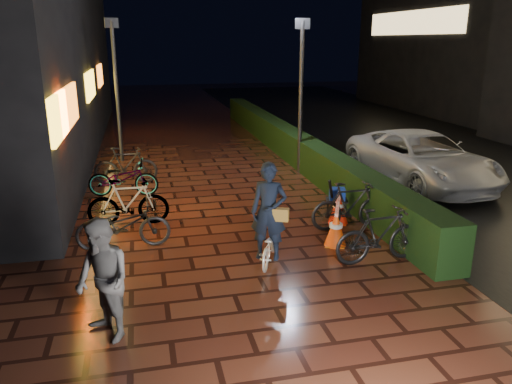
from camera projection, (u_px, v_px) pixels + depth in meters
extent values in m
plane|color=#381911|center=(246.00, 252.00, 9.94)|extent=(80.00, 80.00, 0.00)
cube|color=black|center=(480.00, 167.00, 16.55)|extent=(11.00, 60.00, 0.01)
cube|color=black|center=(289.00, 143.00, 17.96)|extent=(0.70, 20.00, 1.00)
imported|color=#5B5B5E|center=(103.00, 281.00, 6.84)|extent=(1.03, 1.09, 1.77)
imported|color=silver|center=(421.00, 158.00, 14.57)|extent=(2.87, 5.50, 1.48)
cube|color=yellow|center=(59.00, 117.00, 9.83)|extent=(0.08, 2.00, 0.90)
cube|color=orange|center=(68.00, 107.00, 11.22)|extent=(0.08, 3.00, 0.90)
cube|color=yellow|center=(90.00, 85.00, 16.81)|extent=(0.08, 2.80, 0.90)
cube|color=orange|center=(100.00, 75.00, 21.47)|extent=(0.08, 2.20, 0.90)
cube|color=#FFD88C|center=(412.00, 23.00, 28.16)|extent=(0.06, 10.00, 1.30)
cylinder|color=black|center=(301.00, 100.00, 15.29)|extent=(0.14, 0.14, 4.60)
cube|color=black|center=(303.00, 24.00, 14.64)|extent=(0.45, 0.13, 0.31)
cylinder|color=black|center=(117.00, 93.00, 16.82)|extent=(0.16, 0.16, 4.68)
cube|color=black|center=(111.00, 23.00, 16.17)|extent=(0.44, 0.23, 0.31)
imported|color=silver|center=(269.00, 244.00, 9.42)|extent=(1.00, 1.44, 0.72)
imported|color=black|center=(269.00, 212.00, 9.12)|extent=(0.79, 0.68, 1.83)
cube|color=olive|center=(280.00, 215.00, 9.07)|extent=(0.35, 0.26, 0.23)
cone|color=#EF480C|center=(336.00, 229.00, 10.18)|extent=(0.45, 0.45, 0.72)
cone|color=#FF250D|center=(339.00, 208.00, 11.44)|extent=(0.45, 0.45, 0.72)
cube|color=#DD5A0B|center=(335.00, 244.00, 10.28)|extent=(0.52, 0.52, 0.03)
cube|color=red|center=(338.00, 222.00, 11.54)|extent=(0.52, 0.52, 0.03)
cube|color=red|center=(338.00, 204.00, 10.72)|extent=(0.71, 1.44, 0.07)
cube|color=black|center=(337.00, 200.00, 11.98)|extent=(0.60, 0.53, 0.04)
cylinder|color=black|center=(329.00, 210.00, 11.89)|extent=(0.03, 0.03, 0.35)
cylinder|color=black|center=(346.00, 210.00, 11.87)|extent=(0.03, 0.03, 0.35)
cylinder|color=black|center=(328.00, 205.00, 12.20)|extent=(0.03, 0.03, 0.35)
cylinder|color=black|center=(344.00, 206.00, 12.18)|extent=(0.03, 0.03, 0.35)
cube|color=#0B2798|center=(337.00, 194.00, 11.93)|extent=(0.44, 0.40, 0.27)
cylinder|color=black|center=(332.00, 196.00, 11.81)|extent=(0.33, 0.30, 0.88)
imported|color=black|center=(123.00, 178.00, 13.42)|extent=(1.95, 0.94, 0.98)
imported|color=black|center=(123.00, 225.00, 10.01)|extent=(1.87, 0.66, 0.98)
imported|color=black|center=(126.00, 165.00, 14.56)|extent=(1.83, 0.57, 1.09)
imported|color=black|center=(128.00, 202.00, 11.24)|extent=(1.83, 0.57, 1.09)
imported|color=black|center=(380.00, 235.00, 9.35)|extent=(1.84, 0.61, 1.09)
imported|color=black|center=(350.00, 206.00, 11.02)|extent=(1.81, 0.51, 1.09)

